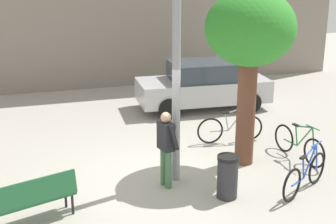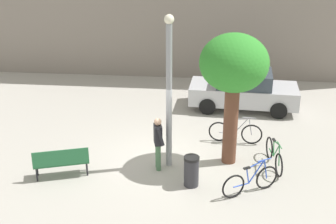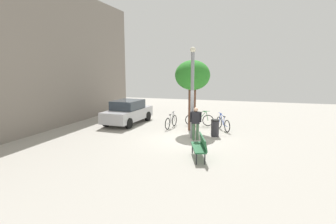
# 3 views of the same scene
# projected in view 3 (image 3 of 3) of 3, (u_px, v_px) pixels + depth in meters

# --- Properties ---
(ground_plane) EXTENTS (36.00, 36.00, 0.00)m
(ground_plane) POSITION_uv_depth(u_px,v_px,m) (186.00, 139.00, 13.85)
(ground_plane) COLOR #A8A399
(building_facade) EXTENTS (19.58, 2.00, 8.66)m
(building_facade) POSITION_uv_depth(u_px,v_px,m) (35.00, 56.00, 15.88)
(building_facade) COLOR gray
(building_facade) RESTS_ON ground_plane
(lamppost) EXTENTS (0.28, 0.28, 4.66)m
(lamppost) POSITION_uv_depth(u_px,v_px,m) (192.00, 90.00, 13.66)
(lamppost) COLOR gray
(lamppost) RESTS_ON ground_plane
(person_by_lamppost) EXTENTS (0.39, 0.63, 1.67)m
(person_by_lamppost) POSITION_uv_depth(u_px,v_px,m) (196.00, 121.00, 13.54)
(person_by_lamppost) COLOR #47704C
(person_by_lamppost) RESTS_ON ground_plane
(park_bench) EXTENTS (1.67, 0.95, 0.92)m
(park_bench) POSITION_uv_depth(u_px,v_px,m) (200.00, 145.00, 10.79)
(park_bench) COLOR #236038
(park_bench) RESTS_ON ground_plane
(plaza_tree) EXTENTS (2.01, 2.01, 4.08)m
(plaza_tree) POSITION_uv_depth(u_px,v_px,m) (192.00, 77.00, 15.42)
(plaza_tree) COLOR brown
(plaza_tree) RESTS_ON ground_plane
(bicycle_green) EXTENTS (0.32, 1.80, 0.97)m
(bicycle_green) POSITION_uv_depth(u_px,v_px,m) (199.00, 120.00, 17.07)
(bicycle_green) COLOR black
(bicycle_green) RESTS_ON ground_plane
(bicycle_silver) EXTENTS (1.81, 0.23, 0.97)m
(bicycle_silver) POSITION_uv_depth(u_px,v_px,m) (171.00, 122.00, 16.48)
(bicycle_silver) COLOR black
(bicycle_silver) RESTS_ON ground_plane
(bicycle_blue) EXTENTS (1.58, 0.97, 0.97)m
(bicycle_blue) POSITION_uv_depth(u_px,v_px,m) (223.00, 124.00, 15.85)
(bicycle_blue) COLOR black
(bicycle_blue) RESTS_ON ground_plane
(parked_car_silver) EXTENTS (4.29, 2.01, 1.55)m
(parked_car_silver) POSITION_uv_depth(u_px,v_px,m) (128.00, 112.00, 17.71)
(parked_car_silver) COLOR #B7B7BC
(parked_car_silver) RESTS_ON ground_plane
(trash_bin) EXTENTS (0.44, 0.44, 0.91)m
(trash_bin) POSITION_uv_depth(u_px,v_px,m) (215.00, 128.00, 14.36)
(trash_bin) COLOR #2D2D33
(trash_bin) RESTS_ON ground_plane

